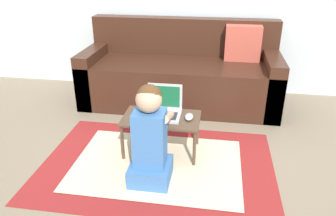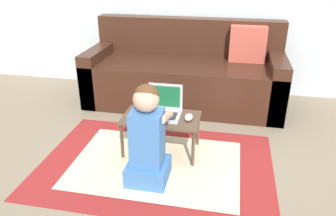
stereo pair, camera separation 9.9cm
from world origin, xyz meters
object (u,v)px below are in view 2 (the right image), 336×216
computer_mouse (189,117)px  person_seated (148,138)px  laptop_desk (161,121)px  laptop (163,111)px  couch (185,75)px

computer_mouse → person_seated: 0.44m
computer_mouse → person_seated: person_seated is taller
laptop_desk → computer_mouse: size_ratio=5.22×
laptop → person_seated: bearing=-92.8°
computer_mouse → person_seated: size_ratio=0.16×
laptop → laptop_desk: bearing=-104.6°
laptop_desk → computer_mouse: bearing=2.3°
laptop_desk → person_seated: (-0.01, -0.37, 0.06)m
computer_mouse → laptop: bearing=171.6°
person_seated → couch: bearing=88.3°
couch → laptop: 1.02m
laptop → computer_mouse: (0.20, -0.03, -0.02)m
computer_mouse → couch: bearing=100.0°
computer_mouse → person_seated: bearing=-120.6°
computer_mouse → laptop_desk: bearing=-177.7°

